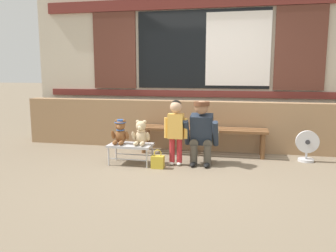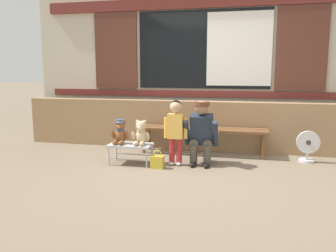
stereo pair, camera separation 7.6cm
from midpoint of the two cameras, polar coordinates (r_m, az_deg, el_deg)
The scene contains 11 objects.
ground_plane at distance 4.81m, azimuth 2.28°, elevation -7.49°, with size 60.00×60.00×0.00m, color #756651.
brick_low_wall at distance 6.09m, azimuth 4.67°, elevation 0.14°, with size 6.45×0.25×0.85m, color #997551.
shop_facade at distance 6.53m, azimuth 5.48°, elevation 11.69°, with size 6.58×0.26×3.31m.
wooden_bench_long at distance 5.73m, azimuth 5.28°, elevation -0.98°, with size 2.10×0.40×0.44m.
small_display_bench at distance 5.15m, azimuth -6.60°, elevation -3.35°, with size 0.64×0.36×0.30m.
teddy_bear_with_hat at distance 5.17m, azimuth -8.31°, elevation -1.02°, with size 0.28×0.27×0.36m.
teddy_bear_plain at distance 5.07m, azimuth -4.92°, elevation -1.27°, with size 0.28×0.26×0.36m.
child_standing at distance 5.01m, azimuth 0.87°, elevation 0.13°, with size 0.35×0.18×0.96m.
adult_crouching at distance 5.09m, azimuth 5.24°, elevation -1.02°, with size 0.50×0.49×0.95m.
handbag_on_ground at distance 4.94m, azimuth -2.16°, elevation -5.90°, with size 0.18×0.11×0.27m.
floor_fan at distance 5.65m, azimuth 21.60°, elevation -3.13°, with size 0.34×0.24×0.48m.
Camera 1 is at (0.76, -4.55, 1.38)m, focal length 36.93 mm.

